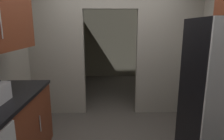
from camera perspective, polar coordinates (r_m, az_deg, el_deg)
The scene contains 2 objects.
kitchen_partition at distance 3.68m, azimuth 1.24°, elevation 10.05°, with size 3.27×0.12×2.85m.
adjoining_room_shell at distance 5.73m, azimuth 0.12°, elevation 9.77°, with size 3.27×3.08×2.85m.
Camera 1 is at (-0.13, -2.23, 1.70)m, focal length 30.53 mm.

